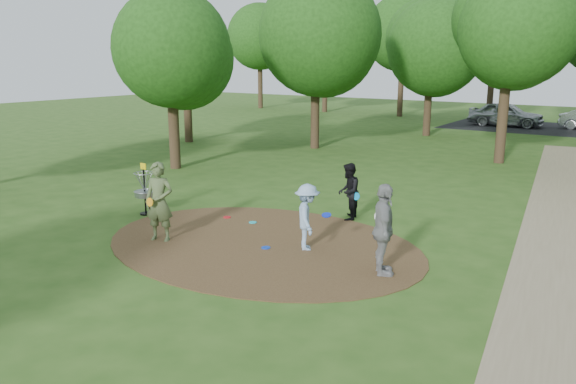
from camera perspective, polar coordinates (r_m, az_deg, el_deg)
The scene contains 14 objects.
ground at distance 14.07m, azimuth -2.75°, elevation -5.30°, with size 100.00×100.00×0.00m, color #2D5119.
dirt_clearing at distance 14.07m, azimuth -2.75°, elevation -5.26°, with size 8.40×8.40×0.02m, color #47301C.
footpath at distance 13.51m, azimuth 25.80°, elevation -7.46°, with size 2.00×40.00×0.01m, color #8C7A5B.
parking_lot at distance 41.34m, azimuth 25.66°, elevation 5.81°, with size 14.00×8.00×0.01m, color black.
player_observer_with_disc at distance 14.41m, azimuth -12.94°, elevation -1.00°, with size 0.86×0.72×2.02m.
player_throwing_with_disc at distance 13.45m, azimuth 1.97°, elevation -2.57°, with size 1.21×1.20×1.62m.
player_walking_with_disc at distance 16.06m, azimuth 6.16°, elevation 0.04°, with size 0.84×0.95×1.64m.
player_waiting_with_disc at distance 11.99m, azimuth 9.67°, elevation -3.83°, with size 1.00×1.25×1.99m.
disc_ground_cyan at distance 15.81m, azimuth -3.61°, elevation -3.09°, with size 0.22×0.22×0.02m, color #19BBCD.
disc_ground_blue at distance 13.72m, azimuth -2.27°, elevation -5.67°, with size 0.22×0.22×0.02m, color #0C38D1.
disc_ground_red at distance 16.38m, azimuth -6.21°, elevation -2.56°, with size 0.22×0.22×0.02m, color red.
car_left at distance 41.45m, azimuth 21.26°, elevation 7.38°, with size 1.96×4.86×1.66m, color #96999D.
disc_golf_basket at distance 17.03m, azimuth -14.38°, elevation 0.65°, with size 0.63×0.63×1.54m.
tree_ring at distance 23.12m, azimuth 19.32°, elevation 14.47°, with size 37.01×45.56×9.64m.
Camera 1 is at (8.03, -10.65, 4.50)m, focal length 35.00 mm.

